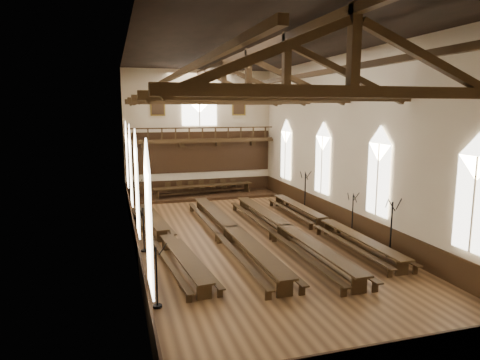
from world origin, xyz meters
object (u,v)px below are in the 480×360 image
object	(u,v)px
refectory_row_b	(231,230)
candelabrum_left_mid	(144,237)
refectory_row_d	(325,222)
candelabrum_left_near	(157,288)
candelabrum_left_far	(136,207)
refectory_row_a	(164,236)
candelabrum_right_near	(390,239)
dais	(204,196)
candelabrum_right_mid	(352,223)
candelabrum_right_far	(305,199)
high_table	(204,187)
refectory_row_c	(285,229)

from	to	relation	value
refectory_row_b	candelabrum_left_mid	bearing A→B (deg)	-175.38
refectory_row_d	candelabrum_left_near	distance (m)	12.26
candelabrum_left_far	refectory_row_a	bearing A→B (deg)	-80.09
candelabrum_right_near	candelabrum_left_mid	bearing A→B (deg)	159.83
dais	candelabrum_left_mid	bearing A→B (deg)	-114.56
refectory_row_d	candelabrum_right_near	xyz separation A→B (m)	(0.96, -4.69, 0.30)
refectory_row_a	dais	bearing A→B (deg)	68.80
refectory_row_d	candelabrum_right_mid	world-z (taller)	candelabrum_right_mid
refectory_row_a	candelabrum_left_mid	world-z (taller)	candelabrum_left_mid
refectory_row_a	candelabrum_left_mid	distance (m)	1.21
refectory_row_d	candelabrum_right_mid	size ratio (longest dim) A/B	5.92
candelabrum_right_near	candelabrum_right_mid	world-z (taller)	candelabrum_right_near
refectory_row_d	candelabrum_right_far	world-z (taller)	candelabrum_right_far
candelabrum_left_mid	refectory_row_a	bearing A→B (deg)	28.08
refectory_row_d	candelabrum_left_far	bearing A→B (deg)	149.52
dais	candelabrum_left_mid	world-z (taller)	candelabrum_left_mid
refectory_row_a	candelabrum_right_far	world-z (taller)	candelabrum_right_far
dais	candelabrum_left_mid	size ratio (longest dim) A/B	4.92
refectory_row_a	dais	xyz separation A→B (m)	(4.46, 11.49, -0.42)
refectory_row_d	high_table	size ratio (longest dim) A/B	1.77
refectory_row_b	refectory_row_d	xyz separation A→B (m)	(5.63, 0.25, -0.05)
high_table	candelabrum_left_far	size ratio (longest dim) A/B	3.18
refectory_row_d	candelabrum_left_mid	xyz separation A→B (m)	(-10.14, -0.61, 0.16)
candelabrum_right_near	candelabrum_right_far	xyz separation A→B (m)	(0.00, 9.41, -0.01)
candelabrum_left_mid	high_table	bearing A→B (deg)	65.44
high_table	candelabrum_right_near	xyz separation A→B (m)	(5.59, -16.13, 0.01)
refectory_row_b	dais	world-z (taller)	refectory_row_b
refectory_row_b	candelabrum_left_far	distance (m)	7.68
refectory_row_c	candelabrum_right_mid	distance (m)	3.79
dais	candelabrum_left_far	bearing A→B (deg)	-135.19
candelabrum_right_near	refectory_row_a	bearing A→B (deg)	155.22
high_table	candelabrum_right_mid	distance (m)	13.92
candelabrum_left_far	high_table	bearing A→B (deg)	44.81
refectory_row_c	candelabrum_right_near	distance (m)	5.41
refectory_row_c	candelabrum_left_far	xyz separation A→B (m)	(-7.35, 6.77, 0.18)
refectory_row_b	refectory_row_d	distance (m)	5.64
refectory_row_c	dais	bearing A→B (deg)	98.54
high_table	candelabrum_right_far	distance (m)	8.74
dais	candelabrum_left_near	bearing A→B (deg)	-106.72
candelabrum_right_mid	high_table	bearing A→B (deg)	113.69
refectory_row_a	candelabrum_left_far	world-z (taller)	candelabrum_left_far
refectory_row_c	candelabrum_right_far	xyz separation A→B (m)	(3.75, 5.52, 0.25)
candelabrum_right_near	candelabrum_right_mid	bearing A→B (deg)	90.00
refectory_row_d	dais	bearing A→B (deg)	112.04
refectory_row_b	candelabrum_right_near	bearing A→B (deg)	-33.96
candelabrum_left_far	candelabrum_right_mid	xyz separation A→B (m)	(11.10, -7.28, -0.04)
candelabrum_left_mid	candelabrum_left_far	distance (m)	6.58
refectory_row_b	high_table	bearing A→B (deg)	85.10
candelabrum_right_mid	candelabrum_right_far	size ratio (longest dim) A/B	0.88
candelabrum_left_mid	refectory_row_d	bearing A→B (deg)	3.46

